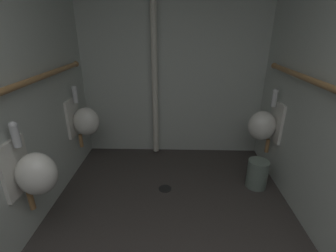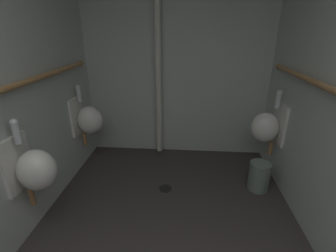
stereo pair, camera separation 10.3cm
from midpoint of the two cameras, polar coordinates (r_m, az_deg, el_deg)
floor at (r=2.26m, az=-0.97°, el=-25.91°), size 2.47×3.34×0.08m
wall_back at (r=3.17m, az=0.25°, el=15.93°), size 2.47×0.06×2.59m
urinal_left_mid at (r=2.14m, az=-30.21°, el=-9.43°), size 0.32×0.30×0.76m
urinal_left_far at (r=3.02m, az=-19.97°, el=1.22°), size 0.32×0.30×0.76m
urinal_right_mid at (r=2.90m, az=20.67°, el=0.28°), size 0.32×0.30×0.76m
standpipe_back_wall at (r=3.07m, az=-4.25°, el=15.68°), size 0.08×0.08×2.54m
floor_drain at (r=2.75m, az=-1.82°, el=-14.46°), size 0.14×0.14×0.01m
waste_bin at (r=2.85m, az=19.27°, el=-10.54°), size 0.22×0.22×0.32m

